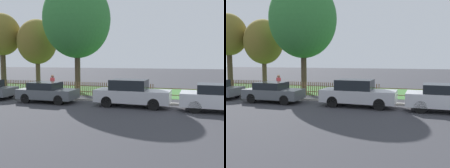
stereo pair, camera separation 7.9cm
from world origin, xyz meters
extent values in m
plane|color=#38383D|center=(0.00, 0.00, 0.00)|extent=(120.00, 120.00, 0.00)
cube|color=#B2ADA3|center=(0.00, 0.10, 0.06)|extent=(34.43, 0.20, 0.12)
cube|color=#3D7033|center=(0.00, 5.63, 0.01)|extent=(34.43, 6.74, 0.01)
cube|color=brown|center=(0.00, 2.29, 0.29)|extent=(34.43, 0.03, 0.05)
cube|color=brown|center=(0.00, 2.29, 0.75)|extent=(34.43, 0.03, 0.05)
cube|color=brown|center=(-6.50, 2.26, 0.52)|extent=(0.06, 0.03, 1.04)
cube|color=brown|center=(-6.34, 2.26, 0.52)|extent=(0.06, 0.03, 1.04)
cube|color=brown|center=(-6.18, 2.26, 0.52)|extent=(0.06, 0.03, 1.04)
cube|color=brown|center=(-6.01, 2.26, 0.52)|extent=(0.06, 0.03, 1.04)
cube|color=brown|center=(-5.85, 2.26, 0.52)|extent=(0.06, 0.03, 1.04)
cube|color=brown|center=(-5.68, 2.26, 0.52)|extent=(0.06, 0.03, 1.04)
cube|color=brown|center=(-5.52, 2.26, 0.52)|extent=(0.06, 0.03, 1.04)
cube|color=brown|center=(-5.35, 2.26, 0.52)|extent=(0.06, 0.03, 1.04)
cube|color=brown|center=(-5.19, 2.26, 0.52)|extent=(0.06, 0.03, 1.04)
cube|color=brown|center=(-5.02, 2.26, 0.52)|extent=(0.06, 0.03, 1.04)
cube|color=brown|center=(-4.86, 2.26, 0.52)|extent=(0.06, 0.03, 1.04)
cube|color=brown|center=(-4.69, 2.26, 0.52)|extent=(0.06, 0.03, 1.04)
cube|color=brown|center=(-4.53, 2.26, 0.52)|extent=(0.06, 0.03, 1.04)
cube|color=brown|center=(-4.36, 2.26, 0.52)|extent=(0.06, 0.03, 1.04)
cube|color=brown|center=(-4.20, 2.26, 0.52)|extent=(0.06, 0.03, 1.04)
cube|color=brown|center=(-4.03, 2.26, 0.52)|extent=(0.06, 0.03, 1.04)
cube|color=brown|center=(-3.87, 2.26, 0.52)|extent=(0.06, 0.03, 1.04)
cube|color=brown|center=(-3.71, 2.26, 0.52)|extent=(0.06, 0.03, 1.04)
cube|color=brown|center=(-3.54, 2.26, 0.52)|extent=(0.06, 0.03, 1.04)
cube|color=brown|center=(-3.38, 2.26, 0.52)|extent=(0.06, 0.03, 1.04)
cube|color=brown|center=(-3.21, 2.26, 0.52)|extent=(0.06, 0.03, 1.04)
cube|color=brown|center=(-3.05, 2.26, 0.52)|extent=(0.06, 0.03, 1.04)
cube|color=brown|center=(-2.88, 2.26, 0.52)|extent=(0.06, 0.03, 1.04)
cube|color=brown|center=(-2.72, 2.26, 0.52)|extent=(0.06, 0.03, 1.04)
cube|color=brown|center=(-2.55, 2.26, 0.52)|extent=(0.06, 0.03, 1.04)
cube|color=brown|center=(-2.39, 2.26, 0.52)|extent=(0.06, 0.03, 1.04)
cube|color=brown|center=(-2.22, 2.26, 0.52)|extent=(0.06, 0.03, 1.04)
cube|color=brown|center=(-2.06, 2.26, 0.52)|extent=(0.06, 0.03, 1.04)
cube|color=brown|center=(-1.89, 2.26, 0.52)|extent=(0.06, 0.03, 1.04)
cube|color=brown|center=(-1.73, 2.26, 0.52)|extent=(0.06, 0.03, 1.04)
cube|color=brown|center=(-1.56, 2.26, 0.52)|extent=(0.06, 0.03, 1.04)
cube|color=brown|center=(-1.40, 2.26, 0.52)|extent=(0.06, 0.03, 1.04)
cube|color=brown|center=(-1.24, 2.26, 0.52)|extent=(0.06, 0.03, 1.04)
cube|color=brown|center=(-1.07, 2.26, 0.52)|extent=(0.06, 0.03, 1.04)
cube|color=brown|center=(-0.91, 2.26, 0.52)|extent=(0.06, 0.03, 1.04)
cube|color=brown|center=(-0.74, 2.26, 0.52)|extent=(0.06, 0.03, 1.04)
cube|color=brown|center=(-0.58, 2.26, 0.52)|extent=(0.06, 0.03, 1.04)
cube|color=brown|center=(-0.41, 2.26, 0.52)|extent=(0.06, 0.03, 1.04)
cube|color=brown|center=(-0.25, 2.26, 0.52)|extent=(0.06, 0.03, 1.04)
cube|color=brown|center=(-0.08, 2.26, 0.52)|extent=(0.06, 0.03, 1.04)
cube|color=brown|center=(0.08, 2.26, 0.52)|extent=(0.06, 0.03, 1.04)
cube|color=brown|center=(0.25, 2.26, 0.52)|extent=(0.06, 0.03, 1.04)
cube|color=brown|center=(0.41, 2.26, 0.52)|extent=(0.06, 0.03, 1.04)
cube|color=brown|center=(0.58, 2.26, 0.52)|extent=(0.06, 0.03, 1.04)
cube|color=brown|center=(0.74, 2.26, 0.52)|extent=(0.06, 0.03, 1.04)
cube|color=brown|center=(0.91, 2.26, 0.52)|extent=(0.06, 0.03, 1.04)
cube|color=brown|center=(1.07, 2.26, 0.52)|extent=(0.06, 0.03, 1.04)
cube|color=brown|center=(1.24, 2.26, 0.52)|extent=(0.06, 0.03, 1.04)
cube|color=brown|center=(1.40, 2.26, 0.52)|extent=(0.06, 0.03, 1.04)
cube|color=brown|center=(1.56, 2.26, 0.52)|extent=(0.06, 0.03, 1.04)
cube|color=brown|center=(1.73, 2.26, 0.52)|extent=(0.06, 0.03, 1.04)
cube|color=brown|center=(1.89, 2.26, 0.52)|extent=(0.06, 0.03, 1.04)
cube|color=brown|center=(2.06, 2.26, 0.52)|extent=(0.06, 0.03, 1.04)
cube|color=brown|center=(2.22, 2.26, 0.52)|extent=(0.06, 0.03, 1.04)
cube|color=brown|center=(2.39, 2.26, 0.52)|extent=(0.06, 0.03, 1.04)
cube|color=brown|center=(2.55, 2.26, 0.52)|extent=(0.06, 0.03, 1.04)
cube|color=brown|center=(2.72, 2.26, 0.52)|extent=(0.06, 0.03, 1.04)
cube|color=brown|center=(2.88, 2.26, 0.52)|extent=(0.06, 0.03, 1.04)
cube|color=brown|center=(3.05, 2.26, 0.52)|extent=(0.06, 0.03, 1.04)
cube|color=brown|center=(3.21, 2.26, 0.52)|extent=(0.06, 0.03, 1.04)
cube|color=brown|center=(3.38, 2.26, 0.52)|extent=(0.06, 0.03, 1.04)
cube|color=brown|center=(3.54, 2.26, 0.52)|extent=(0.06, 0.03, 1.04)
cube|color=brown|center=(3.71, 2.26, 0.52)|extent=(0.06, 0.03, 1.04)
cube|color=brown|center=(3.87, 2.26, 0.52)|extent=(0.06, 0.03, 1.04)
cube|color=brown|center=(4.03, 2.26, 0.52)|extent=(0.06, 0.03, 1.04)
cube|color=brown|center=(4.20, 2.26, 0.52)|extent=(0.06, 0.03, 1.04)
cube|color=brown|center=(4.36, 2.26, 0.52)|extent=(0.06, 0.03, 1.04)
cube|color=brown|center=(4.53, 2.26, 0.52)|extent=(0.06, 0.03, 1.04)
cube|color=brown|center=(4.69, 2.26, 0.52)|extent=(0.06, 0.03, 1.04)
cube|color=brown|center=(4.86, 2.26, 0.52)|extent=(0.06, 0.03, 1.04)
cube|color=brown|center=(5.02, 2.26, 0.52)|extent=(0.06, 0.03, 1.04)
cube|color=brown|center=(5.19, 2.26, 0.52)|extent=(0.06, 0.03, 1.04)
cube|color=brown|center=(5.35, 2.26, 0.52)|extent=(0.06, 0.03, 1.04)
cube|color=brown|center=(5.52, 2.26, 0.52)|extent=(0.06, 0.03, 1.04)
cube|color=brown|center=(5.68, 2.26, 0.52)|extent=(0.06, 0.03, 1.04)
cube|color=brown|center=(5.85, 2.26, 0.52)|extent=(0.06, 0.03, 1.04)
cube|color=brown|center=(6.01, 2.26, 0.52)|extent=(0.06, 0.03, 1.04)
cube|color=brown|center=(6.18, 2.26, 0.52)|extent=(0.06, 0.03, 1.04)
cube|color=brown|center=(6.34, 2.26, 0.52)|extent=(0.06, 0.03, 1.04)
cube|color=brown|center=(6.50, 2.26, 0.52)|extent=(0.06, 0.03, 1.04)
cylinder|color=black|center=(-3.47, -0.31, 0.32)|extent=(0.64, 0.16, 0.64)
cube|color=#51565B|center=(0.22, -1.28, 0.56)|extent=(3.76, 1.70, 0.60)
cube|color=black|center=(0.03, -1.28, 1.09)|extent=(1.81, 1.52, 0.44)
cylinder|color=black|center=(1.37, -0.50, 0.31)|extent=(0.62, 0.14, 0.62)
cylinder|color=black|center=(1.38, -2.04, 0.31)|extent=(0.62, 0.14, 0.62)
cylinder|color=black|center=(-0.95, -0.52, 0.31)|extent=(0.62, 0.14, 0.62)
cylinder|color=black|center=(-0.94, -2.05, 0.31)|extent=(0.62, 0.14, 0.62)
cube|color=#BCBCC1|center=(5.76, -1.11, 0.64)|extent=(4.40, 1.81, 0.72)
cube|color=black|center=(5.54, -1.10, 1.29)|extent=(2.13, 1.58, 0.60)
cylinder|color=black|center=(7.13, -0.37, 0.33)|extent=(0.66, 0.16, 0.66)
cylinder|color=black|center=(7.09, -1.92, 0.33)|extent=(0.66, 0.16, 0.66)
cylinder|color=black|center=(4.43, -0.30, 0.33)|extent=(0.66, 0.16, 0.66)
cylinder|color=black|center=(4.39, -1.85, 0.33)|extent=(0.66, 0.16, 0.66)
cube|color=silver|center=(10.53, -1.25, 0.64)|extent=(4.18, 2.00, 0.72)
cube|color=black|center=(10.33, -1.25, 1.24)|extent=(2.04, 1.74, 0.48)
cylinder|color=black|center=(9.29, -0.35, 0.33)|extent=(0.67, 0.17, 0.66)
cylinder|color=black|center=(9.23, -2.06, 0.33)|extent=(0.67, 0.17, 0.66)
cylinder|color=black|center=(5.58, 1.12, 0.28)|extent=(0.56, 0.13, 0.56)
cylinder|color=black|center=(4.17, 1.06, 0.28)|extent=(0.56, 0.13, 0.56)
ellipsoid|color=#9EA0A8|center=(4.87, 1.09, 0.68)|extent=(1.88, 0.76, 0.95)
ellipsoid|color=#9EA0A8|center=(5.31, 1.11, 0.94)|extent=(0.47, 0.87, 0.44)
cylinder|color=#473828|center=(-8.72, 5.26, 2.04)|extent=(0.50, 0.50, 4.08)
ellipsoid|color=olive|center=(-8.72, 5.26, 5.21)|extent=(3.57, 3.57, 4.11)
cylinder|color=brown|center=(-5.04, 5.66, 1.64)|extent=(0.42, 0.42, 3.28)
ellipsoid|color=olive|center=(-5.04, 5.66, 4.45)|extent=(3.70, 3.70, 4.25)
cylinder|color=#473828|center=(-0.03, 3.86, 2.16)|extent=(0.46, 0.46, 4.31)
ellipsoid|color=#337A38|center=(-0.03, 3.86, 6.07)|extent=(5.56, 5.56, 6.39)
cylinder|color=#2D3351|center=(-0.65, 0.85, 0.40)|extent=(0.15, 0.15, 0.79)
cylinder|color=#2D3351|center=(-0.80, 1.03, 0.40)|extent=(0.15, 0.15, 0.79)
cylinder|color=#B73338|center=(-0.73, 0.94, 1.10)|extent=(0.46, 0.46, 0.63)
sphere|color=brown|center=(-0.73, 0.94, 1.52)|extent=(0.21, 0.21, 0.21)
camera|label=1|loc=(8.80, -15.36, 2.78)|focal=40.00mm
camera|label=2|loc=(8.88, -15.33, 2.78)|focal=40.00mm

